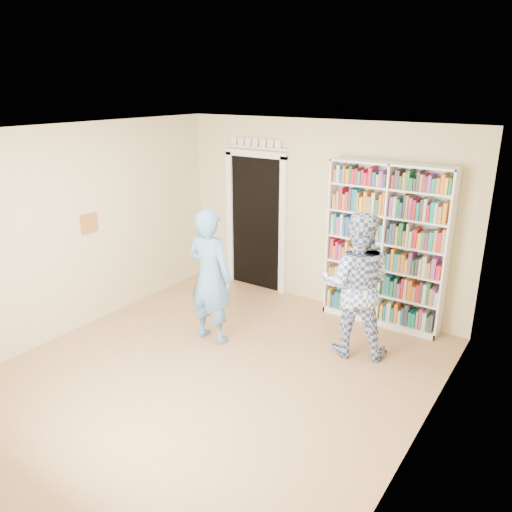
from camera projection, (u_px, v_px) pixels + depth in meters
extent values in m
plane|color=#A87B51|center=(214.00, 373.00, 5.72)|extent=(5.00, 5.00, 0.00)
plane|color=white|center=(207.00, 132.00, 4.84)|extent=(5.00, 5.00, 0.00)
plane|color=beige|center=(319.00, 215.00, 7.24)|extent=(4.50, 0.00, 4.50)
plane|color=beige|center=(76.00, 230.00, 6.47)|extent=(0.00, 5.00, 5.00)
plane|color=beige|center=(425.00, 315.00, 4.09)|extent=(0.00, 5.00, 5.00)
cube|color=white|center=(386.00, 246.00, 6.62)|extent=(1.61, 0.30, 2.21)
cube|color=white|center=(386.00, 246.00, 6.62)|extent=(0.03, 0.30, 2.21)
cube|color=black|center=(256.00, 224.00, 7.91)|extent=(0.90, 0.03, 2.10)
cube|color=white|center=(230.00, 220.00, 8.16)|extent=(0.10, 0.06, 2.20)
cube|color=white|center=(283.00, 229.00, 7.63)|extent=(0.10, 0.06, 2.20)
cube|color=white|center=(256.00, 154.00, 7.54)|extent=(1.10, 0.06, 0.10)
cube|color=white|center=(255.00, 147.00, 7.50)|extent=(1.10, 0.08, 0.02)
cube|color=brown|center=(89.00, 223.00, 6.60)|extent=(0.03, 0.25, 0.25)
imported|color=#5085B3|center=(210.00, 277.00, 6.23)|extent=(0.64, 0.42, 1.74)
imported|color=#33569C|center=(356.00, 285.00, 5.91)|extent=(1.05, 0.93, 1.78)
cube|color=white|center=(358.00, 281.00, 5.69)|extent=(0.21, 0.07, 0.30)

